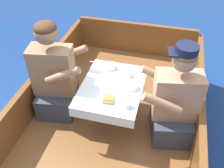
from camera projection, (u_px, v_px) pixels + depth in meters
The scene contains 19 objects.
ground_plane at pixel (111, 140), 2.79m from camera, with size 60.00×60.00×0.00m, color navy.
boat_deck at pixel (111, 131), 2.68m from camera, with size 1.72×2.82×0.32m, color brown.
gunwale_port at pixel (34, 94), 2.62m from camera, with size 0.06×2.82×0.38m, color brown.
gunwale_starboard at pixel (198, 124), 2.30m from camera, with size 0.06×2.82×0.38m, color brown.
bow_coaming at pixel (136, 38), 3.46m from camera, with size 1.60×0.06×0.44m, color brown.
cockpit_table at pixel (112, 90), 2.37m from camera, with size 0.57×0.75×0.44m.
person_port at pixel (55, 78), 2.47m from camera, with size 0.57×0.51×1.02m.
person_starboard at pixel (174, 103), 2.23m from camera, with size 0.58×0.52×0.99m.
plate_sandwich at pixel (109, 101), 2.17m from camera, with size 0.19×0.19×0.01m.
plate_bread at pixel (100, 83), 2.35m from camera, with size 0.17×0.17×0.01m.
sandwich at pixel (109, 99), 2.15m from camera, with size 0.11×0.10×0.05m.
bowl_port_near at pixel (110, 66), 2.54m from camera, with size 0.13×0.13×0.04m.
bowl_starboard_near at pixel (132, 86), 2.29m from camera, with size 0.11×0.11×0.04m.
coffee_cup_port at pixel (127, 104), 2.11m from camera, with size 0.10×0.07×0.05m.
coffee_cup_starboard at pixel (128, 73), 2.43m from camera, with size 0.09×0.06×0.06m.
utensil_knife_port at pixel (119, 75), 2.46m from camera, with size 0.09×0.16×0.00m.
utensil_spoon_starboard at pixel (121, 71), 2.51m from camera, with size 0.17×0.02×0.01m.
utensil_spoon_center at pixel (120, 83), 2.36m from camera, with size 0.06×0.17×0.01m.
utensil_knife_starboard at pixel (98, 62), 2.62m from camera, with size 0.17×0.02×0.00m.
Camera 1 is at (0.45, -1.67, 2.27)m, focal length 40.00 mm.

